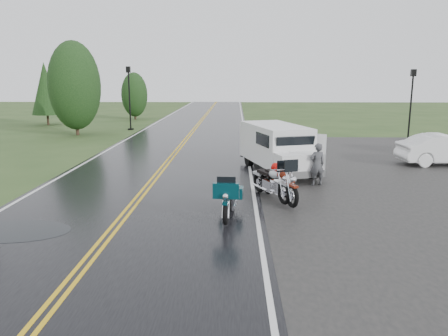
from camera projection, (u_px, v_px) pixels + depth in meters
The scene contains 14 objects.
ground at pixel (126, 215), 12.64m from camera, with size 120.00×120.00×0.00m, color #2D471E.
road at pixel (174, 155), 22.42m from camera, with size 8.00×100.00×0.04m, color black.
parking_pad at pixel (433, 178), 17.24m from camera, with size 14.00×24.00×0.03m, color black.
motorcycle_red at pixel (292, 187), 13.03m from camera, with size 0.88×2.43×1.44m, color #631A0B, non-canonical shape.
motorcycle_teal at pixel (226, 203), 11.53m from camera, with size 0.80×2.20×1.30m, color #05333A, non-canonical shape.
motorcycle_silver at pixel (284, 185), 13.38m from camera, with size 0.83×2.29×1.35m, color #ADAFB5, non-canonical shape.
van_white at pixel (276, 156), 16.46m from camera, with size 1.92×5.11×2.01m, color white, non-canonical shape.
person_at_van at pixel (317, 165), 15.93m from camera, with size 0.57×0.37×1.55m, color #444448.
sedan_white at pixel (446, 150), 19.75m from camera, with size 1.46×4.20×1.38m, color white.
lamp_post_far_left at pixel (129, 98), 32.88m from camera, with size 0.41×0.41×4.79m, color black, non-canonical shape.
lamp_post_far_right at pixel (411, 105), 26.82m from camera, with size 0.38×0.38×4.47m, color black, non-canonical shape.
tree_left_mid at pixel (75, 95), 29.75m from camera, with size 3.49×3.49×5.45m, color #1E3D19, non-canonical shape.
tree_left_far at pixel (135, 99), 41.25m from camera, with size 2.45×2.45×3.77m, color #1E3D19, non-canonical shape.
pine_left_far at pixel (46, 95), 36.25m from camera, with size 2.43×2.43×5.06m, color #1E3D19, non-canonical shape.
Camera 1 is at (3.18, -12.02, 3.91)m, focal length 35.00 mm.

